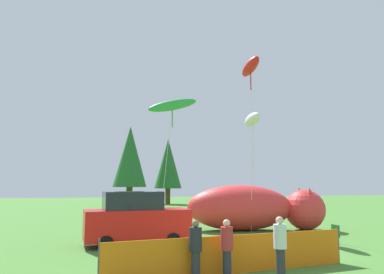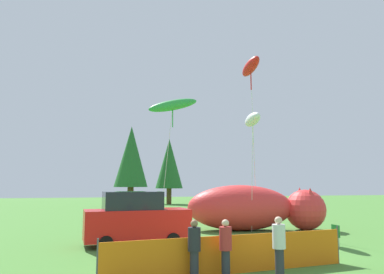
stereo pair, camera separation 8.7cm
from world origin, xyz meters
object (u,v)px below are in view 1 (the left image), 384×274
object	(u,v)px
parked_car	(136,219)
kite_white_ghost	(252,120)
inflatable_cat	(254,209)
spectator_in_red_shirt	(227,246)
kite_green_fish	(172,105)
spectator_in_green_shirt	(196,247)
kite_red_lizard	(250,67)
folding_chair	(333,234)
spectator_in_black_shirt	(280,244)

from	to	relation	value
parked_car	kite_white_ghost	size ratio (longest dim) A/B	0.71
inflatable_cat	spectator_in_red_shirt	distance (m)	10.91
spectator_in_red_shirt	kite_white_ghost	world-z (taller)	kite_white_ghost
kite_green_fish	kite_white_ghost	world-z (taller)	kite_green_fish
spectator_in_green_shirt	kite_green_fish	xyz separation A→B (m)	(1.40, 10.85, 6.23)
kite_red_lizard	kite_white_ghost	world-z (taller)	kite_red_lizard
spectator_in_red_shirt	kite_red_lizard	size ratio (longest dim) A/B	0.17
parked_car	kite_red_lizard	size ratio (longest dim) A/B	0.48
spectator_in_green_shirt	kite_white_ghost	xyz separation A→B (m)	(5.05, 7.73, 5.01)
parked_car	inflatable_cat	world-z (taller)	inflatable_cat
spectator_in_red_shirt	kite_red_lizard	bearing A→B (deg)	62.34
kite_green_fish	inflatable_cat	bearing A→B (deg)	-14.86
folding_chair	spectator_in_red_shirt	bearing A→B (deg)	30.03
inflatable_cat	folding_chair	bearing A→B (deg)	-68.78
spectator_in_green_shirt	spectator_in_red_shirt	world-z (taller)	spectator_in_green_shirt
inflatable_cat	spectator_in_red_shirt	xyz separation A→B (m)	(-4.96, -9.71, -0.29)
kite_green_fish	kite_red_lizard	xyz separation A→B (m)	(3.82, -2.61, 1.78)
spectator_in_green_shirt	kite_white_ghost	size ratio (longest dim) A/B	0.25
inflatable_cat	kite_white_ghost	distance (m)	5.17
spectator_in_red_shirt	kite_white_ghost	size ratio (longest dim) A/B	0.25
spectator_in_black_shirt	spectator_in_green_shirt	bearing A→B (deg)	171.69
kite_white_ghost	kite_green_fish	bearing A→B (deg)	139.43
folding_chair	spectator_in_black_shirt	world-z (taller)	spectator_in_black_shirt
folding_chair	inflatable_cat	world-z (taller)	inflatable_cat
kite_red_lizard	folding_chair	bearing A→B (deg)	-69.55
parked_car	kite_green_fish	world-z (taller)	kite_green_fish
spectator_in_black_shirt	kite_white_ghost	xyz separation A→B (m)	(2.70, 8.08, 4.97)
spectator_in_black_shirt	kite_white_ghost	world-z (taller)	kite_white_ghost
folding_chair	inflatable_cat	size ratio (longest dim) A/B	0.11
inflatable_cat	kite_red_lizard	world-z (taller)	kite_red_lizard
spectator_in_black_shirt	spectator_in_red_shirt	bearing A→B (deg)	168.22
kite_white_ghost	spectator_in_black_shirt	bearing A→B (deg)	-108.46
parked_car	spectator_in_black_shirt	world-z (taller)	parked_car
folding_chair	kite_green_fish	bearing A→B (deg)	-55.02
kite_green_fish	folding_chair	bearing A→B (deg)	-52.05
folding_chair	spectator_in_red_shirt	distance (m)	7.14
parked_car	inflatable_cat	xyz separation A→B (m)	(6.88, 3.51, 0.07)
spectator_in_black_shirt	spectator_in_red_shirt	world-z (taller)	spectator_in_black_shirt
kite_green_fish	kite_white_ghost	xyz separation A→B (m)	(3.64, -3.12, -1.23)
parked_car	folding_chair	bearing A→B (deg)	-21.31
spectator_in_green_shirt	kite_red_lizard	size ratio (longest dim) A/B	0.17
spectator_in_green_shirt	kite_red_lizard	xyz separation A→B (m)	(5.23, 8.25, 8.01)
spectator_in_green_shirt	kite_red_lizard	world-z (taller)	kite_red_lizard
spectator_in_black_shirt	kite_green_fish	distance (m)	12.83
inflatable_cat	kite_red_lizard	distance (m)	7.88
spectator_in_red_shirt	kite_white_ghost	distance (m)	10.14
folding_chair	inflatable_cat	bearing A→B (deg)	-83.05
kite_red_lizard	kite_white_ghost	bearing A→B (deg)	-109.19
inflatable_cat	kite_white_ghost	size ratio (longest dim) A/B	1.24
spectator_in_red_shirt	kite_green_fish	world-z (taller)	kite_green_fish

